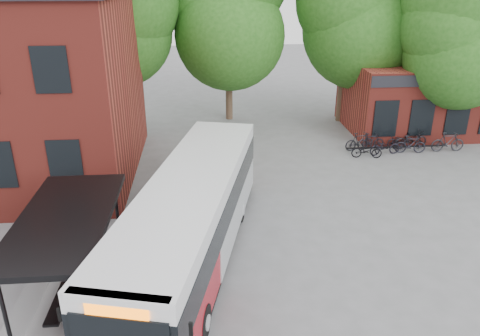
{
  "coord_description": "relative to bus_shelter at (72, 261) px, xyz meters",
  "views": [
    {
      "loc": [
        -0.75,
        -12.3,
        8.87
      ],
      "look_at": [
        0.61,
        3.93,
        2.0
      ],
      "focal_mm": 35.0,
      "sensor_mm": 36.0,
      "label": 1
    }
  ],
  "objects": [
    {
      "name": "bicycle_2",
      "position": [
        13.17,
        10.82,
        -1.0
      ],
      "size": [
        1.79,
        0.89,
        0.9
      ],
      "primitive_type": "imported",
      "rotation": [
        0.0,
        0.0,
        1.75
      ],
      "color": "black",
      "rests_on": "ground"
    },
    {
      "name": "tree_0",
      "position": [
        -1.5,
        17.0,
        4.05
      ],
      "size": [
        7.92,
        7.92,
        11.0
      ],
      "primitive_type": null,
      "color": "#205316",
      "rests_on": "ground"
    },
    {
      "name": "bicycle_4",
      "position": [
        14.43,
        11.85,
        -1.05
      ],
      "size": [
        1.57,
        0.69,
        0.8
      ],
      "primitive_type": "imported",
      "rotation": [
        0.0,
        0.0,
        1.67
      ],
      "color": "black",
      "rests_on": "ground"
    },
    {
      "name": "tree_1",
      "position": [
        5.5,
        18.0,
        3.75
      ],
      "size": [
        7.92,
        7.92,
        10.4
      ],
      "primitive_type": null,
      "color": "#205316",
      "rests_on": "ground"
    },
    {
      "name": "shop_row",
      "position": [
        19.5,
        15.0,
        0.55
      ],
      "size": [
        14.0,
        6.2,
        4.0
      ],
      "primitive_type": null,
      "color": "maroon",
      "rests_on": "ground"
    },
    {
      "name": "bicycle_6",
      "position": [
        14.92,
        11.67,
        -0.95
      ],
      "size": [
        1.99,
        0.97,
        1.0
      ],
      "primitive_type": "imported",
      "rotation": [
        0.0,
        0.0,
        1.73
      ],
      "color": "black",
      "rests_on": "ground"
    },
    {
      "name": "bicycle_3",
      "position": [
        12.72,
        11.7,
        -1.0
      ],
      "size": [
        1.53,
        0.55,
        0.9
      ],
      "primitive_type": "imported",
      "rotation": [
        0.0,
        0.0,
        1.65
      ],
      "color": "black",
      "rests_on": "ground"
    },
    {
      "name": "bus_shelter",
      "position": [
        0.0,
        0.0,
        0.0
      ],
      "size": [
        3.6,
        7.0,
        2.9
      ],
      "primitive_type": null,
      "color": "black",
      "rests_on": "ground"
    },
    {
      "name": "bicycle_5",
      "position": [
        14.6,
        10.96,
        -0.96
      ],
      "size": [
        1.65,
        0.59,
        0.97
      ],
      "primitive_type": "imported",
      "rotation": [
        0.0,
        0.0,
        1.49
      ],
      "color": "black",
      "rests_on": "ground"
    },
    {
      "name": "city_bus",
      "position": [
        3.31,
        1.89,
        0.05
      ],
      "size": [
        5.22,
        12.04,
        2.99
      ],
      "primitive_type": null,
      "rotation": [
        0.0,
        0.0,
        -0.24
      ],
      "color": "#A2111C",
      "rests_on": "ground"
    },
    {
      "name": "bicycle_7",
      "position": [
        16.66,
        11.02,
        -0.91
      ],
      "size": [
        1.79,
        0.53,
        1.07
      ],
      "primitive_type": "imported",
      "rotation": [
        0.0,
        0.0,
        1.56
      ],
      "color": "#232429",
      "rests_on": "ground"
    },
    {
      "name": "bicycle_0",
      "position": [
        12.09,
        10.47,
        -1.05
      ],
      "size": [
        1.6,
        0.76,
        0.81
      ],
      "primitive_type": "imported",
      "rotation": [
        0.0,
        0.0,
        1.42
      ],
      "color": "black",
      "rests_on": "ground"
    },
    {
      "name": "bike_rail",
      "position": [
        13.78,
        11.0,
        -1.26
      ],
      "size": [
        5.2,
        0.1,
        0.38
      ],
      "primitive_type": null,
      "color": "black",
      "rests_on": "ground"
    },
    {
      "name": "tree_3",
      "position": [
        17.5,
        13.0,
        3.19
      ],
      "size": [
        7.04,
        7.04,
        9.28
      ],
      "primitive_type": null,
      "color": "#205316",
      "rests_on": "ground"
    },
    {
      "name": "ground",
      "position": [
        4.5,
        1.0,
        -1.45
      ],
      "size": [
        100.0,
        100.0,
        0.0
      ],
      "primitive_type": "plane",
      "color": "slate"
    },
    {
      "name": "tree_2",
      "position": [
        12.5,
        17.0,
        4.05
      ],
      "size": [
        7.92,
        7.92,
        11.0
      ],
      "primitive_type": null,
      "color": "#205316",
      "rests_on": "ground"
    },
    {
      "name": "bicycle_1",
      "position": [
        12.06,
        11.61,
        -0.95
      ],
      "size": [
        1.71,
        0.79,
        0.99
      ],
      "primitive_type": "imported",
      "rotation": [
        0.0,
        0.0,
        1.78
      ],
      "color": "black",
      "rests_on": "ground"
    }
  ]
}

